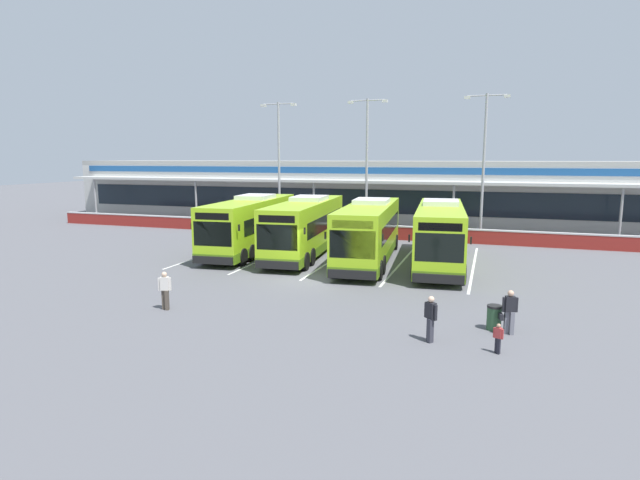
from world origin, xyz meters
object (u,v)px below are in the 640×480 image
pedestrian_near_bin (165,289)px  coach_bus_left_centre (306,228)px  pedestrian_with_handbag (509,311)px  pedestrian_child (498,337)px  lamp_post_centre (367,158)px  coach_bus_leftmost (251,225)px  pedestrian_in_dark_coat (431,317)px  lamp_post_east (484,158)px  coach_bus_centre (369,233)px  coach_bus_right_centre (440,235)px  litter_bin (494,317)px  lamp_post_west (279,158)px

pedestrian_near_bin → coach_bus_left_centre: bearing=84.5°
pedestrian_with_handbag → pedestrian_child: (-0.37, -2.08, -0.32)m
pedestrian_near_bin → lamp_post_centre: lamp_post_centre is taller
coach_bus_leftmost → pedestrian_in_dark_coat: size_ratio=7.61×
pedestrian_with_handbag → coach_bus_left_centre: bearing=135.5°
coach_bus_left_centre → pedestrian_near_bin: size_ratio=7.61×
lamp_post_east → coach_bus_leftmost: bearing=-146.7°
coach_bus_centre → pedestrian_child: size_ratio=12.28×
coach_bus_leftmost → lamp_post_east: 18.13m
coach_bus_right_centre → pedestrian_in_dark_coat: 13.35m
coach_bus_centre → pedestrian_in_dark_coat: coach_bus_centre is taller
lamp_post_centre → pedestrian_with_handbag: bearing=-64.3°
pedestrian_near_bin → coach_bus_centre: bearing=65.4°
coach_bus_leftmost → litter_bin: bearing=-36.8°
pedestrian_child → lamp_post_east: lamp_post_east is taller
coach_bus_left_centre → litter_bin: bearing=-45.0°
coach_bus_leftmost → pedestrian_near_bin: 13.74m
pedestrian_in_dark_coat → pedestrian_child: bearing=-9.9°
lamp_post_east → lamp_post_west: bearing=178.3°
lamp_post_east → litter_bin: lamp_post_east is taller
coach_bus_left_centre → lamp_post_west: lamp_post_west is taller
coach_bus_leftmost → litter_bin: size_ratio=13.26×
pedestrian_in_dark_coat → pedestrian_with_handbag: bearing=33.3°
pedestrian_in_dark_coat → lamp_post_centre: 25.59m
coach_bus_leftmost → lamp_post_east: bearing=33.3°
pedestrian_near_bin → litter_bin: (13.03, 1.73, -0.41)m
coach_bus_right_centre → pedestrian_child: coach_bus_right_centre is taller
coach_bus_left_centre → litter_bin: (11.74, -11.73, -1.32)m
coach_bus_left_centre → pedestrian_in_dark_coat: (9.65, -13.74, -0.91)m
pedestrian_near_bin → lamp_post_centre: bearing=82.9°
pedestrian_near_bin → lamp_post_west: lamp_post_west is taller
coach_bus_right_centre → lamp_post_centre: (-6.99, 10.42, 4.50)m
pedestrian_in_dark_coat → pedestrian_child: size_ratio=1.61×
coach_bus_leftmost → lamp_post_west: size_ratio=1.12×
pedestrian_child → pedestrian_near_bin: 13.17m
pedestrian_in_dark_coat → pedestrian_child: (2.21, -0.39, -0.33)m
coach_bus_leftmost → coach_bus_right_centre: same height
pedestrian_with_handbag → lamp_post_centre: 25.02m
coach_bus_left_centre → pedestrian_in_dark_coat: size_ratio=7.61×
pedestrian_with_handbag → lamp_post_centre: (-10.59, 22.00, 5.43)m
pedestrian_with_handbag → pedestrian_child: pedestrian_with_handbag is taller
coach_bus_right_centre → pedestrian_near_bin: size_ratio=7.61×
pedestrian_child → lamp_post_east: size_ratio=0.09×
pedestrian_near_bin → lamp_post_east: size_ratio=0.15×
coach_bus_left_centre → coach_bus_right_centre: size_ratio=1.00×
pedestrian_child → lamp_post_centre: lamp_post_centre is taller
coach_bus_centre → lamp_post_centre: bearing=104.5°
pedestrian_child → coach_bus_centre: bearing=119.3°
pedestrian_with_handbag → lamp_post_west: lamp_post_west is taller
lamp_post_west → pedestrian_with_handbag: bearing=-50.3°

